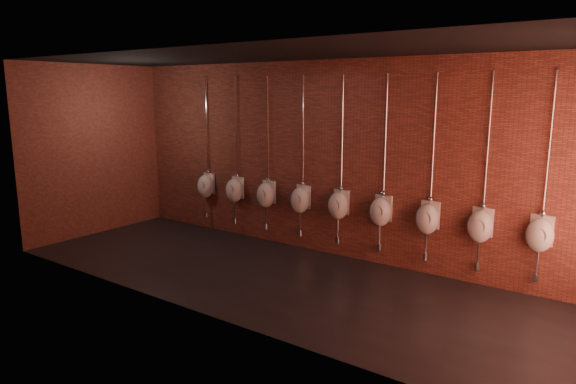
# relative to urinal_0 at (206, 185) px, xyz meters

# --- Properties ---
(ground) EXTENTS (8.50, 8.50, 0.00)m
(ground) POSITION_rel_urinal_0_xyz_m (2.70, -1.38, -0.89)
(ground) COLOR black
(ground) RESTS_ON ground
(room_shell) EXTENTS (8.54, 3.04, 3.22)m
(room_shell) POSITION_rel_urinal_0_xyz_m (2.70, -1.38, 1.12)
(room_shell) COLOR black
(room_shell) RESTS_ON ground
(urinal_0) EXTENTS (0.37, 0.33, 2.71)m
(urinal_0) POSITION_rel_urinal_0_xyz_m (0.00, 0.00, 0.00)
(urinal_0) COLOR silver
(urinal_0) RESTS_ON ground
(urinal_1) EXTENTS (0.37, 0.33, 2.71)m
(urinal_1) POSITION_rel_urinal_0_xyz_m (0.75, 0.00, 0.00)
(urinal_1) COLOR silver
(urinal_1) RESTS_ON ground
(urinal_2) EXTENTS (0.37, 0.33, 2.71)m
(urinal_2) POSITION_rel_urinal_0_xyz_m (1.50, 0.00, 0.00)
(urinal_2) COLOR silver
(urinal_2) RESTS_ON ground
(urinal_3) EXTENTS (0.37, 0.33, 2.71)m
(urinal_3) POSITION_rel_urinal_0_xyz_m (2.25, 0.00, 0.00)
(urinal_3) COLOR silver
(urinal_3) RESTS_ON ground
(urinal_4) EXTENTS (0.37, 0.33, 2.71)m
(urinal_4) POSITION_rel_urinal_0_xyz_m (2.99, 0.00, 0.00)
(urinal_4) COLOR silver
(urinal_4) RESTS_ON ground
(urinal_5) EXTENTS (0.37, 0.33, 2.71)m
(urinal_5) POSITION_rel_urinal_0_xyz_m (3.74, 0.00, 0.00)
(urinal_5) COLOR silver
(urinal_5) RESTS_ON ground
(urinal_6) EXTENTS (0.37, 0.33, 2.71)m
(urinal_6) POSITION_rel_urinal_0_xyz_m (4.49, 0.00, 0.00)
(urinal_6) COLOR silver
(urinal_6) RESTS_ON ground
(urinal_7) EXTENTS (0.37, 0.33, 2.71)m
(urinal_7) POSITION_rel_urinal_0_xyz_m (5.24, 0.00, 0.00)
(urinal_7) COLOR silver
(urinal_7) RESTS_ON ground
(urinal_8) EXTENTS (0.37, 0.33, 2.71)m
(urinal_8) POSITION_rel_urinal_0_xyz_m (5.99, 0.00, 0.00)
(urinal_8) COLOR silver
(urinal_8) RESTS_ON ground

